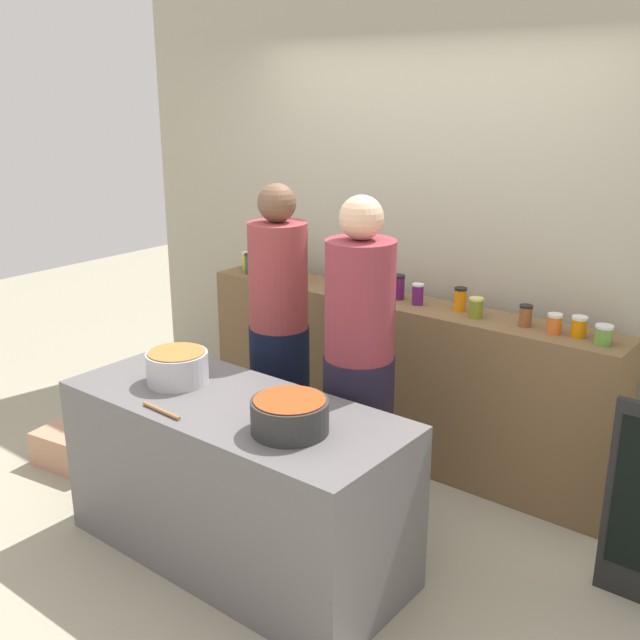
# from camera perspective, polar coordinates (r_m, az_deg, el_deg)

# --- Properties ---
(ground) EXTENTS (12.00, 12.00, 0.00)m
(ground) POSITION_cam_1_polar(r_m,az_deg,el_deg) (4.03, -3.20, -15.61)
(ground) COLOR #9F9A81
(storefront_wall) EXTENTS (4.80, 0.12, 3.00)m
(storefront_wall) POSITION_cam_1_polar(r_m,az_deg,el_deg) (4.61, 8.59, 8.62)
(storefront_wall) COLOR #ADA891
(storefront_wall) RESTS_ON ground
(display_shelf) EXTENTS (2.70, 0.36, 0.99)m
(display_shelf) POSITION_cam_1_polar(r_m,az_deg,el_deg) (4.59, 5.82, -4.40)
(display_shelf) COLOR brown
(display_shelf) RESTS_ON ground
(prep_table) EXTENTS (1.70, 0.70, 0.82)m
(prep_table) POSITION_cam_1_polar(r_m,az_deg,el_deg) (3.63, -6.50, -12.20)
(prep_table) COLOR #5E5B5D
(prep_table) RESTS_ON ground
(preserve_jar_0) EXTENTS (0.09, 0.09, 0.12)m
(preserve_jar_0) POSITION_cam_1_polar(r_m,az_deg,el_deg) (5.16, -5.53, 4.57)
(preserve_jar_0) COLOR gold
(preserve_jar_0) RESTS_ON display_shelf
(preserve_jar_1) EXTENTS (0.08, 0.08, 0.14)m
(preserve_jar_1) POSITION_cam_1_polar(r_m,az_deg,el_deg) (5.04, -5.40, 4.34)
(preserve_jar_1) COLOR #274836
(preserve_jar_1) RESTS_ON display_shelf
(preserve_jar_2) EXTENTS (0.08, 0.08, 0.13)m
(preserve_jar_2) POSITION_cam_1_polar(r_m,az_deg,el_deg) (4.98, -4.31, 4.20)
(preserve_jar_2) COLOR #8E460E
(preserve_jar_2) RESTS_ON display_shelf
(preserve_jar_3) EXTENTS (0.07, 0.07, 0.14)m
(preserve_jar_3) POSITION_cam_1_polar(r_m,az_deg,el_deg) (4.98, -2.48, 4.26)
(preserve_jar_3) COLOR brown
(preserve_jar_3) RESTS_ON display_shelf
(preserve_jar_4) EXTENTS (0.08, 0.08, 0.13)m
(preserve_jar_4) POSITION_cam_1_polar(r_m,az_deg,el_deg) (4.80, -1.80, 3.74)
(preserve_jar_4) COLOR #571056
(preserve_jar_4) RESTS_ON display_shelf
(preserve_jar_5) EXTENTS (0.07, 0.07, 0.13)m
(preserve_jar_5) POSITION_cam_1_polar(r_m,az_deg,el_deg) (4.57, 1.76, 3.00)
(preserve_jar_5) COLOR orange
(preserve_jar_5) RESTS_ON display_shelf
(preserve_jar_6) EXTENTS (0.08, 0.08, 0.10)m
(preserve_jar_6) POSITION_cam_1_polar(r_m,az_deg,el_deg) (4.45, 4.47, 2.37)
(preserve_jar_6) COLOR orange
(preserve_jar_6) RESTS_ON display_shelf
(preserve_jar_7) EXTENTS (0.08, 0.08, 0.15)m
(preserve_jar_7) POSITION_cam_1_polar(r_m,az_deg,el_deg) (4.44, 6.02, 2.55)
(preserve_jar_7) COLOR #581550
(preserve_jar_7) RESTS_ON display_shelf
(preserve_jar_8) EXTENTS (0.07, 0.07, 0.12)m
(preserve_jar_8) POSITION_cam_1_polar(r_m,az_deg,el_deg) (4.33, 7.52, 1.98)
(preserve_jar_8) COLOR #5B175A
(preserve_jar_8) RESTS_ON display_shelf
(preserve_jar_9) EXTENTS (0.07, 0.07, 0.13)m
(preserve_jar_9) POSITION_cam_1_polar(r_m,az_deg,el_deg) (4.26, 10.73, 1.59)
(preserve_jar_9) COLOR orange
(preserve_jar_9) RESTS_ON display_shelf
(preserve_jar_10) EXTENTS (0.08, 0.08, 0.11)m
(preserve_jar_10) POSITION_cam_1_polar(r_m,az_deg,el_deg) (4.15, 11.90, 0.94)
(preserve_jar_10) COLOR olive
(preserve_jar_10) RESTS_ON display_shelf
(preserve_jar_11) EXTENTS (0.07, 0.07, 0.12)m
(preserve_jar_11) POSITION_cam_1_polar(r_m,az_deg,el_deg) (4.06, 15.52, 0.33)
(preserve_jar_11) COLOR brown
(preserve_jar_11) RESTS_ON display_shelf
(preserve_jar_12) EXTENTS (0.08, 0.08, 0.10)m
(preserve_jar_12) POSITION_cam_1_polar(r_m,az_deg,el_deg) (3.99, 17.59, -0.25)
(preserve_jar_12) COLOR orange
(preserve_jar_12) RESTS_ON display_shelf
(preserve_jar_13) EXTENTS (0.08, 0.08, 0.11)m
(preserve_jar_13) POSITION_cam_1_polar(r_m,az_deg,el_deg) (3.97, 19.30, -0.47)
(preserve_jar_13) COLOR orange
(preserve_jar_13) RESTS_ON display_shelf
(preserve_jar_14) EXTENTS (0.09, 0.09, 0.10)m
(preserve_jar_14) POSITION_cam_1_polar(r_m,az_deg,el_deg) (3.90, 20.97, -1.07)
(preserve_jar_14) COLOR #5E9535
(preserve_jar_14) RESTS_ON display_shelf
(cooking_pot_left) EXTENTS (0.30, 0.30, 0.16)m
(cooking_pot_left) POSITION_cam_1_polar(r_m,az_deg,el_deg) (3.69, -10.91, -3.58)
(cooking_pot_left) COLOR #B7B7BC
(cooking_pot_left) RESTS_ON prep_table
(cooking_pot_center) EXTENTS (0.33, 0.33, 0.15)m
(cooking_pot_center) POSITION_cam_1_polar(r_m,az_deg,el_deg) (3.13, -2.33, -7.35)
(cooking_pot_center) COLOR #2D2D2D
(cooking_pot_center) RESTS_ON prep_table
(wooden_spoon) EXTENTS (0.25, 0.03, 0.02)m
(wooden_spoon) POSITION_cam_1_polar(r_m,az_deg,el_deg) (3.39, -12.10, -6.84)
(wooden_spoon) COLOR #9E703D
(wooden_spoon) RESTS_ON prep_table
(cook_with_tongs) EXTENTS (0.33, 0.33, 1.72)m
(cook_with_tongs) POSITION_cam_1_polar(r_m,az_deg,el_deg) (4.12, -3.13, -2.54)
(cook_with_tongs) COLOR black
(cook_with_tongs) RESTS_ON ground
(cook_in_cap) EXTENTS (0.35, 0.35, 1.73)m
(cook_in_cap) POSITION_cam_1_polar(r_m,az_deg,el_deg) (3.67, 2.98, -5.15)
(cook_in_cap) COLOR black
(cook_in_cap) RESTS_ON ground
(bread_crate) EXTENTS (0.51, 0.40, 0.21)m
(bread_crate) POSITION_cam_1_polar(r_m,az_deg,el_deg) (4.80, -18.11, -9.26)
(bread_crate) COLOR tan
(bread_crate) RESTS_ON ground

